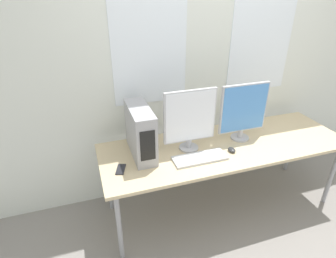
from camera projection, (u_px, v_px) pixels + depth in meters
ground_plane at (238, 232)px, 2.51m from camera, size 14.00×14.00×0.00m
wall_back at (206, 58)px, 2.61m from camera, size 8.00×0.07×2.70m
desk at (225, 149)px, 2.51m from camera, size 2.22×0.75×0.70m
pc_tower at (140, 131)px, 2.27m from camera, size 0.16×0.48×0.42m
monitor_main at (190, 119)px, 2.30m from camera, size 0.45×0.17×0.53m
monitor_right_near at (243, 111)px, 2.46m from camera, size 0.45×0.17×0.53m
keyboard at (200, 158)px, 2.29m from camera, size 0.45×0.17×0.02m
mouse at (232, 150)px, 2.38m from camera, size 0.06×0.08×0.03m
cell_phone at (121, 169)px, 2.16m from camera, size 0.10×0.15×0.01m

